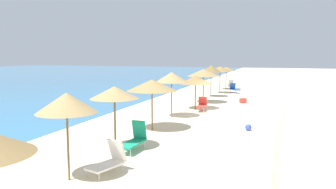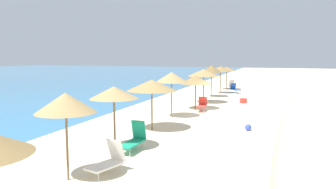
{
  "view_description": "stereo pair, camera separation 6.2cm",
  "coord_description": "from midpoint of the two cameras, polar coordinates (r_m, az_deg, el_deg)",
  "views": [
    {
      "loc": [
        -22.73,
        -3.93,
        4.02
      ],
      "look_at": [
        -2.66,
        2.8,
        1.49
      ],
      "focal_mm": 36.27,
      "sensor_mm": 36.0,
      "label": 1
    },
    {
      "loc": [
        -22.71,
        -3.99,
        4.02
      ],
      "look_at": [
        -2.66,
        2.8,
        1.49
      ],
      "focal_mm": 36.27,
      "sensor_mm": 36.0,
      "label": 2
    }
  ],
  "objects": [
    {
      "name": "beach_umbrella_8",
      "position": [
        35.13,
        8.71,
        4.26
      ],
      "size": [
        2.05,
        2.05,
        2.79
      ],
      "color": "brown",
      "rests_on": "ground_plane"
    },
    {
      "name": "lounge_chair_1",
      "position": [
        24.16,
        5.62,
        -1.74
      ],
      "size": [
        1.38,
        0.7,
        0.97
      ],
      "rotation": [
        0.0,
        0.0,
        1.66
      ],
      "color": "red",
      "rests_on": "ground_plane"
    },
    {
      "name": "cooler_box",
      "position": [
        28.57,
        12.43,
        -1.03
      ],
      "size": [
        0.58,
        0.61,
        0.41
      ],
      "primitive_type": "cube",
      "rotation": [
        0.0,
        0.0,
        2.21
      ],
      "color": "red",
      "rests_on": "ground_plane"
    },
    {
      "name": "lounge_chair_3",
      "position": [
        14.38,
        -5.81,
        -7.48
      ],
      "size": [
        1.64,
        0.66,
        1.2
      ],
      "rotation": [
        0.0,
        0.0,
        1.54
      ],
      "color": "#199972",
      "rests_on": "ground_plane"
    },
    {
      "name": "lounge_chair_0",
      "position": [
        39.83,
        10.65,
        1.5
      ],
      "size": [
        1.44,
        1.11,
        1.07
      ],
      "rotation": [
        0.0,
        0.0,
        2.03
      ],
      "color": "white",
      "rests_on": "ground_plane"
    },
    {
      "name": "beach_umbrella_7",
      "position": [
        31.96,
        7.21,
        4.29
      ],
      "size": [
        1.95,
        1.95,
        2.98
      ],
      "color": "brown",
      "rests_on": "ground_plane"
    },
    {
      "name": "beach_umbrella_3",
      "position": [
        17.85,
        -2.81,
        1.56
      ],
      "size": [
        2.66,
        2.66,
        2.69
      ],
      "color": "brown",
      "rests_on": "ground_plane"
    },
    {
      "name": "beach_umbrella_1",
      "position": [
        11.06,
        -16.84,
        -1.37
      ],
      "size": [
        1.92,
        1.92,
        2.83
      ],
      "color": "brown",
      "rests_on": "ground_plane"
    },
    {
      "name": "beach_umbrella_5",
      "position": [
        24.68,
        4.56,
        2.49
      ],
      "size": [
        2.36,
        2.36,
        2.48
      ],
      "color": "brown",
      "rests_on": "ground_plane"
    },
    {
      "name": "beach_umbrella_9",
      "position": [
        39.16,
        9.71,
        4.24
      ],
      "size": [
        2.29,
        2.29,
        2.58
      ],
      "color": "brown",
      "rests_on": "ground_plane"
    },
    {
      "name": "beach_umbrella_4",
      "position": [
        21.41,
        0.54,
        2.91
      ],
      "size": [
        2.1,
        2.1,
        2.89
      ],
      "color": "brown",
      "rests_on": "ground_plane"
    },
    {
      "name": "ground_plane",
      "position": [
        23.41,
        8.53,
        -3.16
      ],
      "size": [
        160.0,
        160.0,
        0.0
      ],
      "primitive_type": "plane",
      "color": "beige"
    },
    {
      "name": "beach_umbrella_6",
      "position": [
        27.96,
        5.91,
        3.66
      ],
      "size": [
        2.65,
        2.65,
        2.8
      ],
      "color": "brown",
      "rests_on": "ground_plane"
    },
    {
      "name": "beach_ball",
      "position": [
        18.48,
        13.26,
        -5.4
      ],
      "size": [
        0.34,
        0.34,
        0.34
      ],
      "primitive_type": "sphere",
      "color": "blue",
      "rests_on": "ground_plane"
    },
    {
      "name": "lounge_chair_4",
      "position": [
        11.87,
        -10.0,
        -10.86
      ],
      "size": [
        1.5,
        1.04,
        1.09
      ],
      "rotation": [
        0.0,
        0.0,
        1.27
      ],
      "color": "white",
      "rests_on": "ground_plane"
    },
    {
      "name": "lounge_chair_2",
      "position": [
        35.92,
        11.07,
        0.98
      ],
      "size": [
        1.52,
        1.26,
        1.0
      ],
      "rotation": [
        0.0,
        0.0,
        2.14
      ],
      "color": "blue",
      "rests_on": "ground_plane"
    },
    {
      "name": "beach_umbrella_2",
      "position": [
        14.24,
        -9.12,
        0.29
      ],
      "size": [
        2.05,
        2.05,
        2.69
      ],
      "color": "brown",
      "rests_on": "ground_plane"
    }
  ]
}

